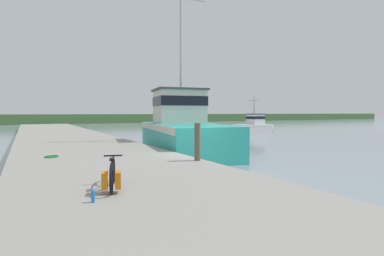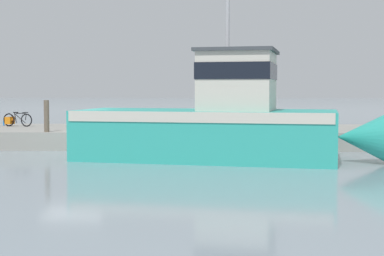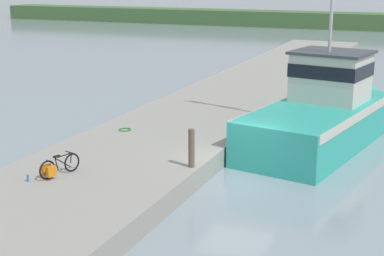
{
  "view_description": "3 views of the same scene",
  "coord_description": "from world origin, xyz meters",
  "views": [
    {
      "loc": [
        -6.68,
        -10.79,
        2.52
      ],
      "look_at": [
        -0.74,
        -0.16,
        1.9
      ],
      "focal_mm": 28.0,
      "sensor_mm": 36.0,
      "label": 1
    },
    {
      "loc": [
        23.68,
        5.64,
        2.6
      ],
      "look_at": [
        0.46,
        4.86,
        1.08
      ],
      "focal_mm": 55.0,
      "sensor_mm": 36.0,
      "label": 2
    },
    {
      "loc": [
        6.31,
        -19.44,
        7.34
      ],
      "look_at": [
        -2.24,
        1.03,
        1.49
      ],
      "focal_mm": 55.0,
      "sensor_mm": 36.0,
      "label": 3
    }
  ],
  "objects": [
    {
      "name": "hose_coil",
      "position": [
        -5.81,
        2.05,
        0.81
      ],
      "size": [
        0.53,
        0.53,
        0.05
      ],
      "primitive_type": "torus",
      "color": "#197A2D",
      "rests_on": "dock_pier"
    },
    {
      "name": "far_shoreline",
      "position": [
        30.0,
        63.14,
        1.08
      ],
      "size": [
        180.0,
        5.0,
        2.15
      ],
      "primitive_type": "cube",
      "color": "#426638",
      "rests_on": "ground_plane"
    },
    {
      "name": "water_bottle_by_bike",
      "position": [
        -5.56,
        -4.86,
        0.9
      ],
      "size": [
        0.07,
        0.07,
        0.23
      ],
      "primitive_type": "cylinder",
      "color": "blue",
      "rests_on": "dock_pier"
    },
    {
      "name": "bicycle_touring",
      "position": [
        -5.0,
        -4.09,
        1.11
      ],
      "size": [
        0.72,
        1.6,
        0.71
      ],
      "rotation": [
        0.0,
        0.0,
        -0.3
      ],
      "color": "black",
      "rests_on": "dock_pier"
    },
    {
      "name": "boat_blue_far",
      "position": [
        17.74,
        17.48,
        0.92
      ],
      "size": [
        5.51,
        2.17,
        4.57
      ],
      "rotation": [
        0.0,
        0.0,
        -1.58
      ],
      "color": "silver",
      "rests_on": "ground_plane"
    },
    {
      "name": "fishing_boat_main",
      "position": [
        1.96,
        5.94,
        1.46
      ],
      "size": [
        5.43,
        11.52,
        11.55
      ],
      "rotation": [
        0.0,
        0.0,
        -0.19
      ],
      "color": "teal",
      "rests_on": "ground_plane"
    },
    {
      "name": "dock_pier",
      "position": [
        -4.12,
        0.0,
        0.39
      ],
      "size": [
        6.38,
        80.0,
        0.78
      ],
      "primitive_type": "cube",
      "color": "gray",
      "rests_on": "ground_plane"
    },
    {
      "name": "mooring_post",
      "position": [
        -1.23,
        -1.44,
        1.47
      ],
      "size": [
        0.22,
        0.22,
        1.37
      ],
      "primitive_type": "cylinder",
      "color": "brown",
      "rests_on": "dock_pier"
    },
    {
      "name": "ground_plane",
      "position": [
        0.0,
        0.0,
        0.0
      ],
      "size": [
        320.0,
        320.0,
        0.0
      ],
      "primitive_type": "plane",
      "color": "#84939E"
    }
  ]
}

